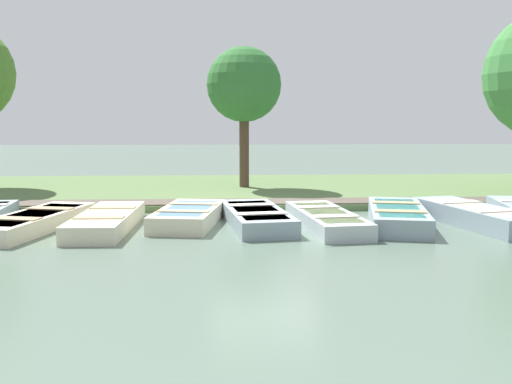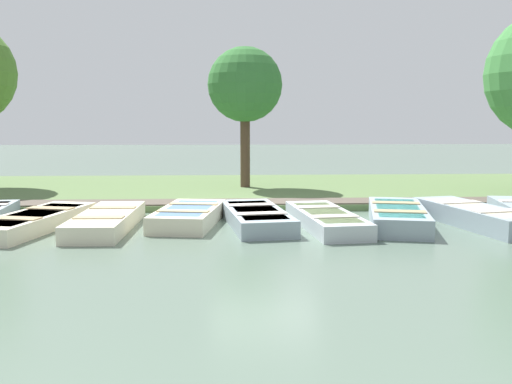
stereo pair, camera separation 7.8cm
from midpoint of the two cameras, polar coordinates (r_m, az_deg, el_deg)
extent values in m
plane|color=#566B5B|center=(13.34, 1.05, -2.69)|extent=(80.00, 80.00, 0.00)
cube|color=#567042|center=(18.27, 0.00, 0.26)|extent=(8.00, 24.00, 0.16)
cube|color=#51473D|center=(14.87, 0.64, -1.27)|extent=(1.03, 21.42, 0.20)
cube|color=beige|center=(12.90, -21.15, -2.76)|extent=(3.67, 1.88, 0.34)
cube|color=beige|center=(12.87, -21.18, -2.08)|extent=(3.00, 1.50, 0.03)
cube|color=tan|center=(12.32, -22.81, -2.44)|extent=(0.57, 1.06, 0.03)
cube|color=tan|center=(13.44, -19.70, -1.52)|extent=(0.57, 1.06, 0.03)
cube|color=beige|center=(12.48, -14.54, -2.80)|extent=(3.41, 1.14, 0.35)
cube|color=#6B7F51|center=(12.46, -14.56, -2.07)|extent=(2.79, 0.90, 0.03)
cube|color=tan|center=(11.84, -15.26, -2.45)|extent=(0.36, 0.99, 0.03)
cube|color=tan|center=(13.07, -13.93, -1.50)|extent=(0.36, 0.99, 0.03)
cube|color=beige|center=(12.70, -6.56, -2.40)|extent=(2.96, 1.62, 0.37)
cube|color=#4C709E|center=(12.67, -6.57, -1.64)|extent=(2.42, 1.28, 0.03)
cube|color=tan|center=(12.15, -7.13, -1.90)|extent=(0.45, 1.13, 0.03)
cube|color=tan|center=(13.18, -6.06, -1.17)|extent=(0.45, 1.13, 0.03)
cube|color=#8C9EA8|center=(12.49, 0.16, -2.55)|extent=(3.38, 1.59, 0.35)
cube|color=#994C33|center=(12.46, 0.16, -1.81)|extent=(2.77, 1.25, 0.03)
cube|color=beige|center=(11.86, 0.71, -2.15)|extent=(0.47, 1.10, 0.03)
cube|color=beige|center=(13.06, -0.34, -1.28)|extent=(0.47, 1.10, 0.03)
cube|color=#B2BCC1|center=(12.38, 7.16, -2.74)|extent=(3.47, 1.41, 0.33)
cube|color=#6B7F51|center=(12.35, 7.17, -2.04)|extent=(2.84, 1.11, 0.03)
cube|color=beige|center=(11.74, 8.05, -2.41)|extent=(0.44, 0.99, 0.03)
cube|color=beige|center=(12.96, 6.38, -1.48)|extent=(0.44, 0.99, 0.03)
cube|color=#8C9EA8|center=(12.84, 14.13, -2.39)|extent=(3.47, 1.84, 0.40)
cube|color=teal|center=(12.82, 14.16, -1.57)|extent=(2.83, 1.46, 0.03)
cube|color=tan|center=(12.19, 14.38, -1.89)|extent=(0.55, 1.10, 0.03)
cube|color=tan|center=(13.43, 13.96, -1.05)|extent=(0.55, 1.10, 0.03)
cube|color=#8C9EA8|center=(13.37, 21.30, -2.26)|extent=(3.61, 1.78, 0.42)
cube|color=beige|center=(13.34, 21.34, -1.45)|extent=(2.95, 1.42, 0.03)
cube|color=beige|center=(12.82, 23.07, -1.74)|extent=(0.55, 1.05, 0.03)
cube|color=beige|center=(13.87, 19.75, -0.95)|extent=(0.55, 1.05, 0.03)
cylinder|color=#4C3828|center=(18.20, -0.97, 4.34)|extent=(0.31, 0.31, 2.75)
sphere|color=#337033|center=(18.21, -0.98, 10.71)|extent=(2.35, 2.35, 2.35)
camera|label=1|loc=(0.04, -89.83, 0.02)|focal=40.00mm
camera|label=2|loc=(0.04, 90.17, -0.02)|focal=40.00mm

